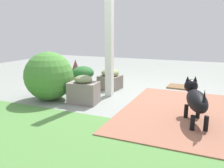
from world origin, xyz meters
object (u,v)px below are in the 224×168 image
stone_planter_mid (84,91)px  stone_planter_nearest (110,79)px  terracotta_pot_broad (83,76)px  doormat (182,87)px  terracotta_pot_spiky (76,71)px  dog (196,99)px  porch_pillar (109,27)px  round_shrub (49,76)px

stone_planter_mid → stone_planter_nearest: bearing=-90.5°
terracotta_pot_broad → doormat: size_ratio=0.85×
stone_planter_nearest → terracotta_pot_spiky: size_ratio=0.86×
terracotta_pot_spiky → doormat: bearing=-172.8°
stone_planter_nearest → dog: dog is taller
porch_pillar → stone_planter_mid: (0.20, 0.60, -1.02)m
stone_planter_mid → round_shrub: (0.64, 0.05, 0.20)m
round_shrub → terracotta_pot_spiky: bearing=-74.7°
porch_pillar → terracotta_pot_broad: size_ratio=5.12×
round_shrub → terracotta_pot_spiky: (0.41, -1.50, -0.17)m
porch_pillar → round_shrub: (0.84, 0.65, -0.82)m
porch_pillar → terracotta_pot_broad: (0.67, -0.19, -0.95)m
porch_pillar → terracotta_pot_spiky: size_ratio=4.78×
terracotta_pot_spiky → doormat: 2.45m
stone_planter_mid → dog: bearing=173.7°
dog → terracotta_pot_spiky: bearing=-30.4°
stone_planter_mid → terracotta_pot_broad: bearing=-59.3°
terracotta_pot_spiky → dog: bearing=149.6°
round_shrub → terracotta_pot_broad: size_ratio=1.73×
stone_planter_mid → doormat: bearing=-127.8°
porch_pillar → terracotta_pot_broad: bearing=-15.8°
terracotta_pot_spiky → porch_pillar: bearing=145.8°
round_shrub → dog: 2.40m
doormat → terracotta_pot_broad: bearing=27.9°
stone_planter_nearest → round_shrub: bearing=59.7°
round_shrub → porch_pillar: bearing=-142.4°
terracotta_pot_spiky → round_shrub: bearing=105.3°
terracotta_pot_spiky → dog: (-2.80, 1.64, 0.08)m
stone_planter_nearest → terracotta_pot_broad: (0.47, 0.28, 0.08)m
terracotta_pot_spiky → stone_planter_mid: bearing=126.1°
stone_planter_mid → terracotta_pot_spiky: terracotta_pot_spiky is taller
stone_planter_mid → terracotta_pot_broad: 0.91m
stone_planter_nearest → dog: size_ratio=0.55×
stone_planter_nearest → stone_planter_mid: 1.06m
round_shrub → dog: (-2.39, 0.14, -0.09)m
dog → doormat: dog is taller
round_shrub → terracotta_pot_spiky: round_shrub is taller
terracotta_pot_broad → dog: 2.42m
porch_pillar → terracotta_pot_spiky: porch_pillar is taller
stone_planter_mid → dog: size_ratio=0.62×
stone_planter_nearest → terracotta_pot_spiky: (1.07, -0.39, 0.04)m
terracotta_pot_spiky → dog: dog is taller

